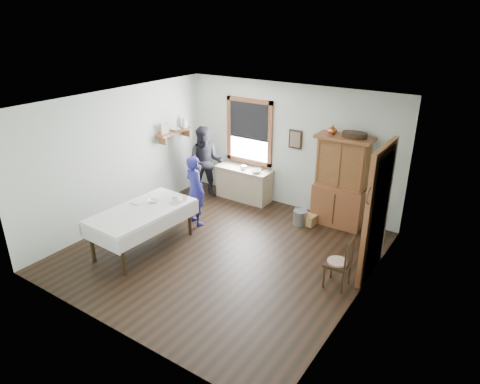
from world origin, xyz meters
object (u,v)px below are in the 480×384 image
(china_hutch, at_px, (340,182))
(woman_blue, at_px, (195,193))
(work_counter, at_px, (244,184))
(figure_dark, at_px, (206,165))
(dining_table, at_px, (143,229))
(pail, at_px, (300,217))
(wicker_basket, at_px, (307,219))
(spindle_chair, at_px, (338,261))

(china_hutch, relative_size, woman_blue, 1.38)
(work_counter, height_order, figure_dark, figure_dark)
(china_hutch, xyz_separation_m, woman_blue, (-2.43, -1.58, -0.26))
(dining_table, xyz_separation_m, figure_dark, (-0.51, 2.51, 0.39))
(dining_table, bearing_deg, woman_blue, 82.76)
(pail, xyz_separation_m, wicker_basket, (0.11, 0.10, -0.05))
(wicker_basket, bearing_deg, work_counter, 169.14)
(woman_blue, relative_size, figure_dark, 0.87)
(china_hutch, bearing_deg, dining_table, -132.44)
(work_counter, height_order, pail, work_counter)
(work_counter, relative_size, pail, 4.33)
(spindle_chair, height_order, woman_blue, woman_blue)
(china_hutch, xyz_separation_m, spindle_chair, (0.82, -2.04, -0.48))
(spindle_chair, xyz_separation_m, figure_dark, (-3.92, 1.68, 0.33))
(dining_table, distance_m, wicker_basket, 3.30)
(work_counter, relative_size, dining_table, 0.68)
(figure_dark, bearing_deg, woman_blue, -88.61)
(work_counter, relative_size, figure_dark, 0.85)
(dining_table, height_order, pail, dining_table)
(figure_dark, bearing_deg, dining_table, -106.25)
(dining_table, bearing_deg, figure_dark, 101.47)
(pail, distance_m, woman_blue, 2.20)
(dining_table, relative_size, woman_blue, 1.44)
(dining_table, relative_size, figure_dark, 1.25)
(figure_dark, bearing_deg, spindle_chair, -50.90)
(work_counter, relative_size, woman_blue, 0.98)
(dining_table, bearing_deg, work_counter, 83.99)
(dining_table, relative_size, wicker_basket, 5.47)
(china_hutch, xyz_separation_m, figure_dark, (-3.10, -0.36, -0.15))
(wicker_basket, xyz_separation_m, woman_blue, (-1.92, -1.24, 0.57))
(pail, distance_m, wicker_basket, 0.16)
(work_counter, height_order, woman_blue, woman_blue)
(spindle_chair, bearing_deg, wicker_basket, 124.45)
(work_counter, bearing_deg, figure_dark, -155.23)
(spindle_chair, height_order, figure_dark, figure_dark)
(pail, bearing_deg, work_counter, 165.22)
(spindle_chair, relative_size, woman_blue, 0.67)
(spindle_chair, xyz_separation_m, woman_blue, (-3.24, 0.47, 0.23))
(work_counter, bearing_deg, dining_table, -95.67)
(wicker_basket, relative_size, woman_blue, 0.26)
(china_hutch, height_order, wicker_basket, china_hutch)
(spindle_chair, relative_size, wicker_basket, 2.53)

